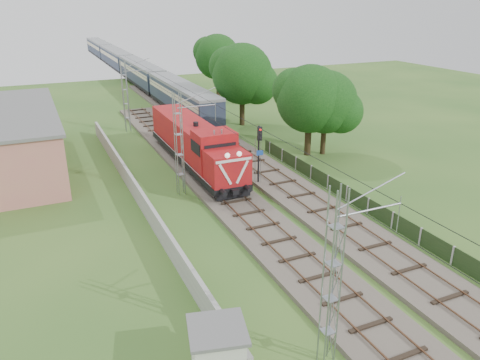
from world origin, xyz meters
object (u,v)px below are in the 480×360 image
locomotive (195,143)px  signal_post (259,145)px  relay_hut (218,352)px  coach_rake (127,64)px

locomotive → signal_post: bearing=-62.3°
signal_post → relay_hut: bearing=-120.9°
locomotive → relay_hut: bearing=-107.1°
locomotive → relay_hut: 25.20m
signal_post → coach_rake: bearing=88.4°
signal_post → locomotive: bearing=117.7°
locomotive → coach_rake: bearing=84.7°
locomotive → signal_post: 7.14m
locomotive → signal_post: size_ratio=3.55×
coach_rake → signal_post: bearing=-91.6°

